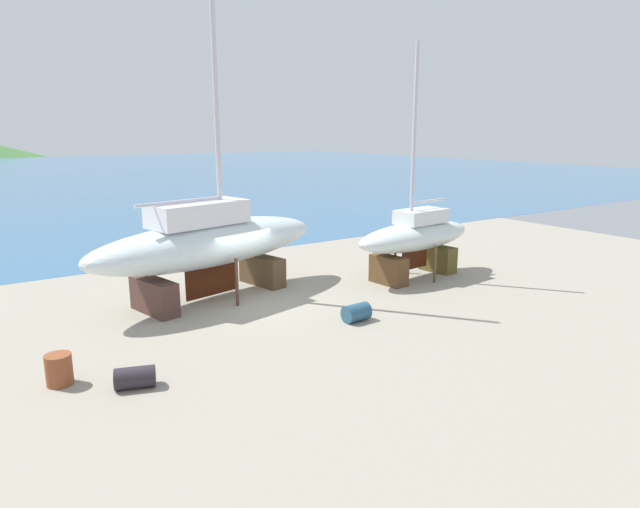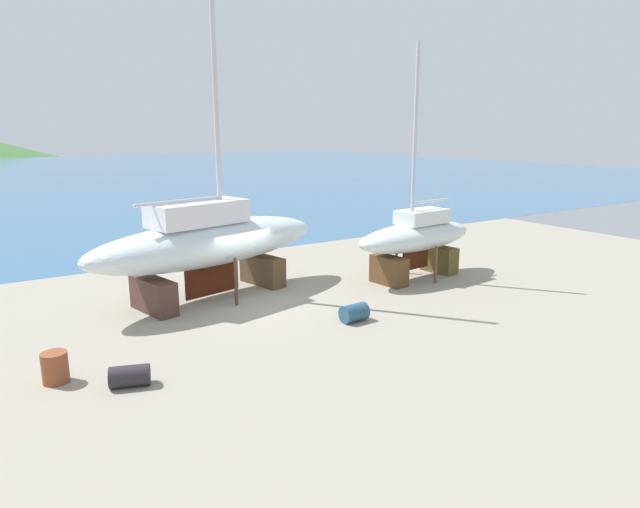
% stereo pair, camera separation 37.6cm
% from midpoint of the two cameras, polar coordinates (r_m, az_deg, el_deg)
% --- Properties ---
extents(ground_plane, '(47.53, 47.53, 0.00)m').
position_cam_midpoint_polar(ground_plane, '(16.51, -0.15, -8.86)').
color(ground_plane, gray).
extents(sea_water, '(171.29, 118.66, 0.01)m').
position_cam_midpoint_polar(sea_water, '(84.74, -27.43, 7.29)').
color(sea_water, '#356793').
rests_on(sea_water, ground).
extents(sailboat_large_starboard, '(10.02, 4.71, 14.00)m').
position_cam_midpoint_polar(sailboat_large_starboard, '(20.30, -11.00, 1.27)').
color(sailboat_large_starboard, brown).
rests_on(sailboat_large_starboard, ground).
extents(sailboat_far_slipway, '(6.46, 2.60, 9.45)m').
position_cam_midpoint_polar(sailboat_far_slipway, '(23.10, 10.58, 1.67)').
color(sailboat_far_slipway, brown).
rests_on(sailboat_far_slipway, ground).
extents(worker, '(0.40, 0.50, 1.68)m').
position_cam_midpoint_polar(worker, '(26.23, -12.26, 1.04)').
color(worker, orange).
rests_on(worker, ground).
extents(barrel_by_slipway, '(0.71, 0.71, 0.78)m').
position_cam_midpoint_polar(barrel_by_slipway, '(15.09, -25.43, -10.72)').
color(barrel_by_slipway, brown).
rests_on(barrel_by_slipway, ground).
extents(barrel_tipped_center, '(0.90, 0.62, 0.58)m').
position_cam_midpoint_polar(barrel_tipped_center, '(17.87, 4.22, -6.17)').
color(barrel_tipped_center, '#28516C').
rests_on(barrel_tipped_center, ground).
extents(barrel_ochre, '(1.06, 0.81, 0.53)m').
position_cam_midpoint_polar(barrel_ochre, '(14.26, -18.64, -12.05)').
color(barrel_ochre, '#2A242B').
rests_on(barrel_ochre, ground).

